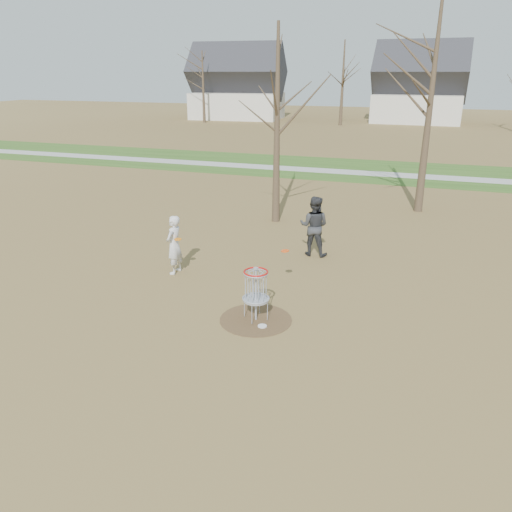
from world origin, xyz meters
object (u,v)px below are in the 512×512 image
at_px(disc_grounded, 262,326).
at_px(disc_golf_basket, 256,286).
at_px(player_throwing, 314,226).
at_px(player_standing, 174,245).

height_order(disc_grounded, disc_golf_basket, disc_golf_basket).
bearing_deg(player_throwing, disc_golf_basket, 87.69).
xyz_separation_m(player_throwing, disc_golf_basket, (-0.32, -5.05, -0.09)).
bearing_deg(disc_golf_basket, player_standing, 147.15).
bearing_deg(player_standing, player_throwing, 131.95).
distance_m(player_throwing, disc_golf_basket, 5.06).
relative_size(player_standing, disc_golf_basket, 1.33).
relative_size(player_throwing, disc_grounded, 9.10).
relative_size(player_throwing, disc_golf_basket, 1.48).
distance_m(player_standing, disc_grounded, 4.41).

